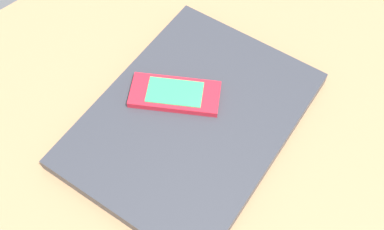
# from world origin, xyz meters

# --- Properties ---
(desk_surface) EXTENTS (1.20, 0.80, 0.03)m
(desk_surface) POSITION_xyz_m (0.00, 0.00, 0.01)
(desk_surface) COLOR #9E7751
(desk_surface) RESTS_ON ground
(laptop_closed) EXTENTS (0.35, 0.29, 0.02)m
(laptop_closed) POSITION_xyz_m (-0.02, 0.06, 0.04)
(laptop_closed) COLOR #33353D
(laptop_closed) RESTS_ON desk_surface
(cell_phone_on_laptop) EXTENTS (0.11, 0.12, 0.01)m
(cell_phone_on_laptop) POSITION_xyz_m (-0.02, 0.09, 0.05)
(cell_phone_on_laptop) COLOR red
(cell_phone_on_laptop) RESTS_ON laptop_closed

